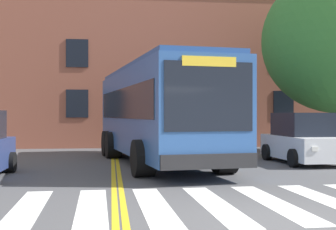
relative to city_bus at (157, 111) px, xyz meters
name	(u,v)px	position (x,y,z in m)	size (l,w,h in m)	color
ground_plane	(288,221)	(1.23, -8.99, -1.82)	(120.00, 120.00, 0.00)	#4C4C4F
crosswalk	(302,202)	(2.10, -7.44, -1.81)	(11.06, 4.30, 0.01)	white
lane_line_yellow_inner	(112,150)	(-1.52, 6.56, -1.81)	(0.12, 36.00, 0.01)	gold
lane_line_yellow_outer	(116,150)	(-1.36, 6.56, -1.81)	(0.12, 36.00, 0.01)	gold
city_bus	(157,111)	(0.00, 0.00, 0.00)	(3.99, 10.82, 3.36)	#2D5699
car_white_far_lane	(302,140)	(5.08, -0.47, -1.01)	(2.01, 3.96, 1.77)	white
car_red_behind_bus	(134,131)	(-0.26, 10.62, -1.04)	(2.11, 4.40, 1.70)	#AD1E1E
building_facade	(175,66)	(2.09, 10.61, 2.69)	(40.24, 6.20, 9.01)	#9E5642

